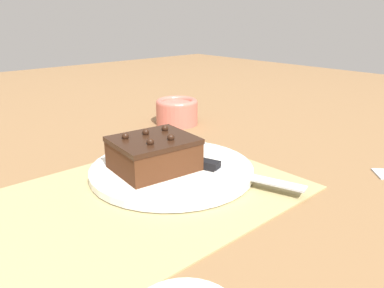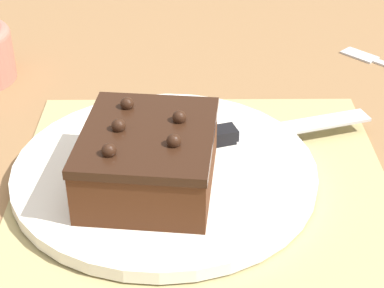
{
  "view_description": "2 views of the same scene",
  "coord_description": "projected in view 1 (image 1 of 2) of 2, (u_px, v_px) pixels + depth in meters",
  "views": [
    {
      "loc": [
        -0.29,
        -0.42,
        0.26
      ],
      "look_at": [
        0.11,
        0.02,
        0.05
      ],
      "focal_mm": 35.0,
      "sensor_mm": 36.0,
      "label": 1
    },
    {
      "loc": [
        -0.4,
        0.01,
        0.35
      ],
      "look_at": [
        0.1,
        0.01,
        0.03
      ],
      "focal_mm": 60.0,
      "sensor_mm": 36.0,
      "label": 2
    }
  ],
  "objects": [
    {
      "name": "chocolate_cake",
      "position": [
        154.0,
        153.0,
        0.62
      ],
      "size": [
        0.14,
        0.12,
        0.06
      ],
      "rotation": [
        0.0,
        0.0,
        -0.11
      ],
      "color": "#472614",
      "rests_on": "cake_plate"
    },
    {
      "name": "serving_knife",
      "position": [
        218.0,
        168.0,
        0.62
      ],
      "size": [
        0.08,
        0.21,
        0.01
      ],
      "rotation": [
        0.0,
        0.0,
        3.44
      ],
      "color": "black",
      "rests_on": "cake_plate"
    },
    {
      "name": "ground_plane",
      "position": [
        146.0,
        196.0,
        0.57
      ],
      "size": [
        3.0,
        3.0,
        0.0
      ],
      "primitive_type": "plane",
      "color": "olive"
    },
    {
      "name": "cake_plate",
      "position": [
        172.0,
        169.0,
        0.64
      ],
      "size": [
        0.28,
        0.28,
        0.01
      ],
      "color": "white",
      "rests_on": "placemat_woven"
    },
    {
      "name": "small_bowl",
      "position": [
        177.0,
        111.0,
        0.92
      ],
      "size": [
        0.1,
        0.1,
        0.06
      ],
      "color": "#C66656",
      "rests_on": "ground_plane"
    },
    {
      "name": "placemat_woven",
      "position": [
        146.0,
        195.0,
        0.57
      ],
      "size": [
        0.46,
        0.34,
        0.0
      ],
      "primitive_type": "cube",
      "color": "tan",
      "rests_on": "ground_plane"
    }
  ]
}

